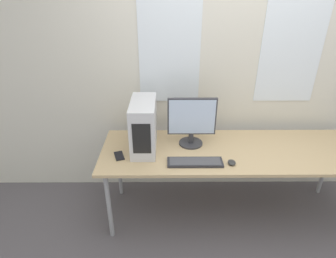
# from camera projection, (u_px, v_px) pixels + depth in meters

# --- Properties ---
(ground_plane) EXTENTS (14.00, 14.00, 0.00)m
(ground_plane) POSITION_uv_depth(u_px,v_px,m) (232.00, 241.00, 2.47)
(ground_plane) COLOR #565156
(wall_back) EXTENTS (8.00, 0.07, 2.70)m
(wall_back) POSITION_uv_depth(u_px,v_px,m) (228.00, 64.00, 2.62)
(wall_back) COLOR beige
(wall_back) RESTS_ON ground_plane
(desk) EXTENTS (2.30, 0.73, 0.72)m
(desk) POSITION_uv_depth(u_px,v_px,m) (232.00, 154.00, 2.49)
(desk) COLOR tan
(desk) RESTS_ON ground_plane
(pc_tower) EXTENTS (0.21, 0.46, 0.44)m
(pc_tower) POSITION_uv_depth(u_px,v_px,m) (144.00, 126.00, 2.39)
(pc_tower) COLOR silver
(pc_tower) RESTS_ON desk
(monitor_main) EXTENTS (0.42, 0.21, 0.44)m
(monitor_main) POSITION_uv_depth(u_px,v_px,m) (192.00, 121.00, 2.44)
(monitor_main) COLOR #333338
(monitor_main) RESTS_ON desk
(keyboard) EXTENTS (0.45, 0.14, 0.02)m
(keyboard) POSITION_uv_depth(u_px,v_px,m) (195.00, 162.00, 2.27)
(keyboard) COLOR #28282D
(keyboard) RESTS_ON desk
(mouse) EXTENTS (0.06, 0.08, 0.03)m
(mouse) POSITION_uv_depth(u_px,v_px,m) (232.00, 162.00, 2.26)
(mouse) COLOR #2D2D2D
(mouse) RESTS_ON desk
(cell_phone) EXTENTS (0.11, 0.15, 0.01)m
(cell_phone) POSITION_uv_depth(u_px,v_px,m) (119.00, 156.00, 2.37)
(cell_phone) COLOR black
(cell_phone) RESTS_ON desk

